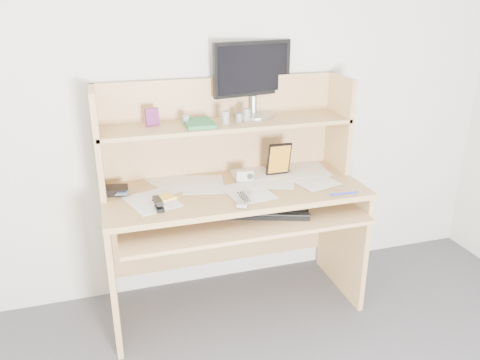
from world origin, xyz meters
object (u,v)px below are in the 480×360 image
object	(u,v)px
desk	(231,192)
monitor	(253,77)
game_case	(279,159)
keyboard	(267,212)
tv_remote	(244,199)

from	to	relation	value
desk	monitor	distance (m)	0.66
desk	game_case	bearing A→B (deg)	4.73
keyboard	desk	bearing A→B (deg)	137.19
desk	game_case	xyz separation A→B (m)	(0.30, 0.02, 0.16)
game_case	monitor	size ratio (longest dim) A/B	0.41
keyboard	monitor	distance (m)	0.77
tv_remote	game_case	distance (m)	0.43
keyboard	game_case	size ratio (longest dim) A/B	2.38
tv_remote	game_case	bearing A→B (deg)	67.96
desk	monitor	size ratio (longest dim) A/B	2.95
tv_remote	monitor	bearing A→B (deg)	90.55
keyboard	monitor	size ratio (longest dim) A/B	0.98
desk	keyboard	distance (m)	0.28
desk	monitor	world-z (taller)	monitor
keyboard	monitor	xyz separation A→B (m)	(0.05, 0.42, 0.64)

